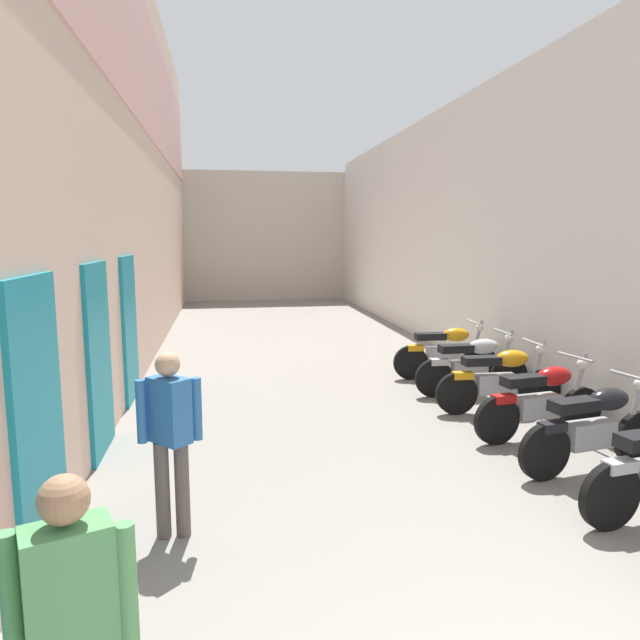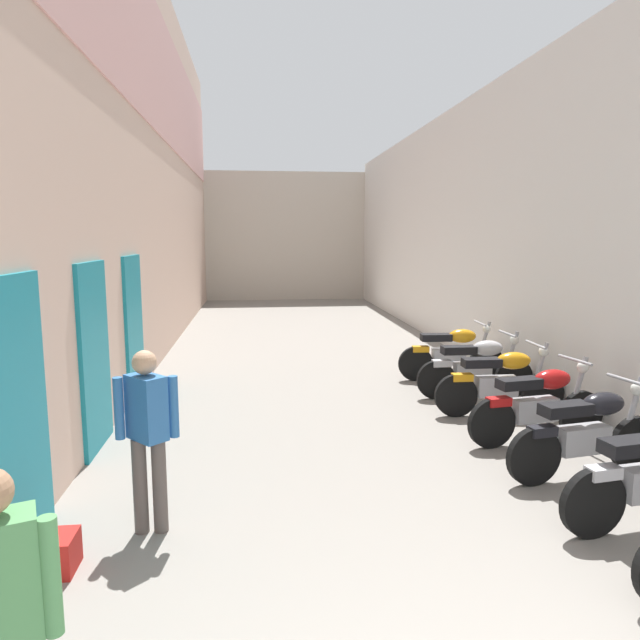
{
  "view_description": "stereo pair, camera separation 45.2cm",
  "coord_description": "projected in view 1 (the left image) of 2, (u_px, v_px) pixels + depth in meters",
  "views": [
    {
      "loc": [
        -1.66,
        -1.11,
        2.49
      ],
      "look_at": [
        -0.27,
        7.12,
        1.26
      ],
      "focal_mm": 32.13,
      "sensor_mm": 36.0,
      "label": 1
    },
    {
      "loc": [
        -1.21,
        -1.18,
        2.49
      ],
      "look_at": [
        -0.27,
        7.12,
        1.26
      ],
      "focal_mm": 32.13,
      "sensor_mm": 36.0,
      "label": 2
    }
  ],
  "objects": [
    {
      "name": "ground_plane",
      "position": [
        320.0,
        377.0,
        10.18
      ],
      "size": [
        37.35,
        37.35,
        0.0
      ],
      "primitive_type": "plane",
      "color": "gray"
    },
    {
      "name": "building_left",
      "position": [
        134.0,
        153.0,
        10.95
      ],
      "size": [
        0.45,
        21.35,
        8.08
      ],
      "color": "beige",
      "rests_on": "ground"
    },
    {
      "name": "building_right",
      "position": [
        456.0,
        230.0,
        12.29
      ],
      "size": [
        0.45,
        21.35,
        5.26
      ],
      "color": "silver",
      "rests_on": "ground"
    },
    {
      "name": "building_far_end",
      "position": [
        264.0,
        236.0,
        23.16
      ],
      "size": [
        9.21,
        2.0,
        4.96
      ],
      "primitive_type": "cube",
      "color": "beige",
      "rests_on": "ground"
    },
    {
      "name": "motorcycle_fourth",
      "position": [
        594.0,
        426.0,
        6.03
      ],
      "size": [
        1.84,
        0.58,
        1.04
      ],
      "color": "black",
      "rests_on": "ground"
    },
    {
      "name": "motorcycle_fifth",
      "position": [
        541.0,
        399.0,
        7.03
      ],
      "size": [
        1.84,
        0.58,
        1.04
      ],
      "color": "black",
      "rests_on": "ground"
    },
    {
      "name": "motorcycle_sixth",
      "position": [
        500.0,
        378.0,
        8.09
      ],
      "size": [
        1.85,
        0.58,
        1.04
      ],
      "color": "black",
      "rests_on": "ground"
    },
    {
      "name": "motorcycle_seventh",
      "position": [
        473.0,
        364.0,
        8.96
      ],
      "size": [
        1.85,
        0.58,
        1.04
      ],
      "color": "black",
      "rests_on": "ground"
    },
    {
      "name": "motorcycle_eighth",
      "position": [
        446.0,
        351.0,
        10.04
      ],
      "size": [
        1.85,
        0.58,
        1.04
      ],
      "color": "black",
      "rests_on": "ground"
    },
    {
      "name": "pedestrian_by_doorway",
      "position": [
        73.0,
        629.0,
        2.31
      ],
      "size": [
        0.52,
        0.31,
        1.57
      ],
      "color": "#564C47",
      "rests_on": "ground"
    },
    {
      "name": "pedestrian_mid_alley",
      "position": [
        170.0,
        431.0,
        4.66
      ],
      "size": [
        0.52,
        0.38,
        1.57
      ],
      "color": "#564C47",
      "rests_on": "ground"
    },
    {
      "name": "plastic_crate",
      "position": [
        72.0,
        562.0,
        4.16
      ],
      "size": [
        0.44,
        0.32,
        0.28
      ],
      "primitive_type": "cube",
      "color": "red",
      "rests_on": "ground"
    }
  ]
}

